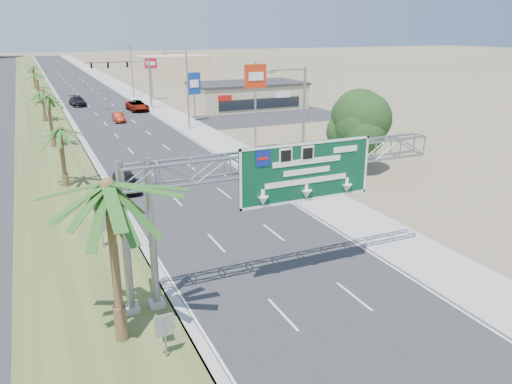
{
  "coord_description": "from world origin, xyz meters",
  "views": [
    {
      "loc": [
        -11.59,
        -10.97,
        12.72
      ],
      "look_at": [
        -0.81,
        12.62,
        4.2
      ],
      "focal_mm": 35.0,
      "sensor_mm": 36.0,
      "label": 1
    }
  ],
  "objects_px": {
    "store_building": "(247,96)",
    "car_far": "(77,101)",
    "pole_sign_blue": "(194,85)",
    "sign_gantry": "(274,172)",
    "car_left_lane": "(126,182)",
    "pole_sign_red_far": "(151,67)",
    "palm_near": "(107,187)",
    "signal_mast": "(137,80)",
    "pole_sign_red_near": "(255,82)",
    "car_mid_lane": "(119,117)",
    "car_right_lane": "(137,106)"
  },
  "relations": [
    {
      "from": "signal_mast",
      "to": "car_right_lane",
      "type": "xyz_separation_m",
      "value": [
        -0.6,
        -1.34,
        -4.02
      ]
    },
    {
      "from": "signal_mast",
      "to": "pole_sign_red_far",
      "type": "relative_size",
      "value": 1.32
    },
    {
      "from": "store_building",
      "to": "palm_near",
      "type": "bearing_deg",
      "value": -118.28
    },
    {
      "from": "palm_near",
      "to": "signal_mast",
      "type": "relative_size",
      "value": 0.81
    },
    {
      "from": "car_right_lane",
      "to": "pole_sign_blue",
      "type": "xyz_separation_m",
      "value": [
        5.42,
        -13.46,
        4.33
      ]
    },
    {
      "from": "signal_mast",
      "to": "pole_sign_red_near",
      "type": "xyz_separation_m",
      "value": [
        4.8,
        -35.62,
        2.65
      ]
    },
    {
      "from": "store_building",
      "to": "car_left_lane",
      "type": "distance_m",
      "value": 45.84
    },
    {
      "from": "signal_mast",
      "to": "store_building",
      "type": "relative_size",
      "value": 0.57
    },
    {
      "from": "pole_sign_red_near",
      "to": "pole_sign_red_far",
      "type": "xyz_separation_m",
      "value": [
        -0.2,
        45.58,
        -1.38
      ]
    },
    {
      "from": "palm_near",
      "to": "car_mid_lane",
      "type": "relative_size",
      "value": 2.07
    },
    {
      "from": "car_left_lane",
      "to": "pole_sign_red_far",
      "type": "relative_size",
      "value": 0.59
    },
    {
      "from": "car_far",
      "to": "car_right_lane",
      "type": "bearing_deg",
      "value": -55.09
    },
    {
      "from": "store_building",
      "to": "pole_sign_blue",
      "type": "bearing_deg",
      "value": -143.7
    },
    {
      "from": "car_far",
      "to": "palm_near",
      "type": "bearing_deg",
      "value": -99.68
    },
    {
      "from": "car_far",
      "to": "pole_sign_red_near",
      "type": "xyz_separation_m",
      "value": [
        13.64,
        -44.02,
        6.71
      ]
    },
    {
      "from": "car_far",
      "to": "pole_sign_red_far",
      "type": "xyz_separation_m",
      "value": [
        13.45,
        1.56,
        5.33
      ]
    },
    {
      "from": "car_right_lane",
      "to": "palm_near",
      "type": "bearing_deg",
      "value": -104.81
    },
    {
      "from": "sign_gantry",
      "to": "car_mid_lane",
      "type": "xyz_separation_m",
      "value": [
        1.1,
        51.87,
        -5.39
      ]
    },
    {
      "from": "pole_sign_red_far",
      "to": "palm_near",
      "type": "bearing_deg",
      "value": -104.39
    },
    {
      "from": "car_mid_lane",
      "to": "pole_sign_red_near",
      "type": "height_order",
      "value": "pole_sign_red_near"
    },
    {
      "from": "palm_near",
      "to": "car_left_lane",
      "type": "bearing_deg",
      "value": 78.78
    },
    {
      "from": "palm_near",
      "to": "car_mid_lane",
      "type": "height_order",
      "value": "palm_near"
    },
    {
      "from": "palm_near",
      "to": "pole_sign_red_near",
      "type": "xyz_separation_m",
      "value": [
        19.17,
        28.36,
        0.57
      ]
    },
    {
      "from": "palm_near",
      "to": "car_left_lane",
      "type": "height_order",
      "value": "palm_near"
    },
    {
      "from": "car_mid_lane",
      "to": "pole_sign_blue",
      "type": "xyz_separation_m",
      "value": [
        9.95,
        -4.62,
        4.49
      ]
    },
    {
      "from": "palm_near",
      "to": "car_far",
      "type": "distance_m",
      "value": 72.85
    },
    {
      "from": "store_building",
      "to": "car_far",
      "type": "height_order",
      "value": "store_building"
    },
    {
      "from": "car_far",
      "to": "signal_mast",
      "type": "bearing_deg",
      "value": -48.86
    },
    {
      "from": "sign_gantry",
      "to": "pole_sign_red_near",
      "type": "xyz_separation_m",
      "value": [
        11.04,
        26.43,
        1.45
      ]
    },
    {
      "from": "palm_near",
      "to": "store_building",
      "type": "xyz_separation_m",
      "value": [
        31.2,
        58.0,
        -4.93
      ]
    },
    {
      "from": "sign_gantry",
      "to": "pole_sign_red_near",
      "type": "height_order",
      "value": "pole_sign_red_near"
    },
    {
      "from": "store_building",
      "to": "car_right_lane",
      "type": "distance_m",
      "value": 18.07
    },
    {
      "from": "pole_sign_blue",
      "to": "sign_gantry",
      "type": "bearing_deg",
      "value": -103.16
    },
    {
      "from": "signal_mast",
      "to": "car_far",
      "type": "bearing_deg",
      "value": 136.45
    },
    {
      "from": "palm_near",
      "to": "car_left_lane",
      "type": "distance_m",
      "value": 22.28
    },
    {
      "from": "signal_mast",
      "to": "pole_sign_blue",
      "type": "xyz_separation_m",
      "value": [
        4.82,
        -14.8,
        0.3
      ]
    },
    {
      "from": "car_right_lane",
      "to": "car_far",
      "type": "xyz_separation_m",
      "value": [
        -8.24,
        9.75,
        -0.03
      ]
    },
    {
      "from": "car_right_lane",
      "to": "pole_sign_red_near",
      "type": "height_order",
      "value": "pole_sign_red_near"
    },
    {
      "from": "car_right_lane",
      "to": "pole_sign_blue",
      "type": "bearing_deg",
      "value": -70.49
    },
    {
      "from": "sign_gantry",
      "to": "car_mid_lane",
      "type": "bearing_deg",
      "value": 88.79
    },
    {
      "from": "car_mid_lane",
      "to": "pole_sign_red_far",
      "type": "relative_size",
      "value": 0.52
    },
    {
      "from": "car_right_lane",
      "to": "pole_sign_red_near",
      "type": "xyz_separation_m",
      "value": [
        5.4,
        -34.28,
        6.68
      ]
    },
    {
      "from": "car_far",
      "to": "store_building",
      "type": "bearing_deg",
      "value": -34.57
    },
    {
      "from": "palm_near",
      "to": "car_mid_lane",
      "type": "xyz_separation_m",
      "value": [
        9.24,
        53.79,
        -6.27
      ]
    },
    {
      "from": "store_building",
      "to": "pole_sign_red_near",
      "type": "relative_size",
      "value": 1.9
    },
    {
      "from": "pole_sign_red_near",
      "to": "palm_near",
      "type": "bearing_deg",
      "value": -124.07
    },
    {
      "from": "sign_gantry",
      "to": "car_far",
      "type": "distance_m",
      "value": 70.7
    },
    {
      "from": "car_right_lane",
      "to": "pole_sign_red_near",
      "type": "bearing_deg",
      "value": -83.46
    },
    {
      "from": "palm_near",
      "to": "car_far",
      "type": "bearing_deg",
      "value": 85.63
    },
    {
      "from": "car_far",
      "to": "pole_sign_blue",
      "type": "distance_m",
      "value": 27.28
    }
  ]
}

